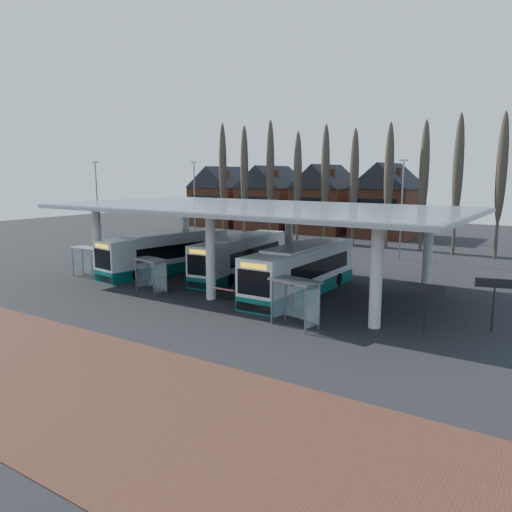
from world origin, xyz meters
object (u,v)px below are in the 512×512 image
Objects in this scene: shelter_1 at (152,268)px; bus_1 at (241,257)px; bus_2 at (302,271)px; shelter_0 at (88,255)px; shelter_2 at (297,292)px; bus_0 at (167,253)px.

bus_1 is at bearing 89.42° from shelter_1.
shelter_0 is (-18.44, -4.59, 0.14)m from bus_2.
shelter_1 is 13.09m from shelter_2.
shelter_1 reaches higher than shelter_0.
bus_0 reaches higher than shelter_1.
shelter_1 is (-9.40, -5.90, 0.16)m from bus_2.
shelter_1 is (9.04, -1.31, 0.02)m from shelter_0.
bus_2 reaches higher than shelter_0.
bus_2 is at bearing 10.36° from shelter_0.
shelter_0 is 0.94× the size of shelter_1.
bus_2 is 4.38× the size of shelter_1.
shelter_1 is (4.68, -6.47, 0.19)m from bus_0.
bus_1 is at bearing 149.84° from shelter_2.
bus_1 is 4.53× the size of shelter_0.
bus_1 is 0.97× the size of bus_2.
shelter_0 is 9.13m from shelter_1.
bus_0 is 7.99m from shelter_1.
bus_0 is at bearing -167.12° from bus_1.
bus_0 reaches higher than bus_1.
bus_0 is 4.66× the size of shelter_0.
shelter_0 is at bearing -166.78° from bus_2.
bus_0 is 14.10m from bus_2.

